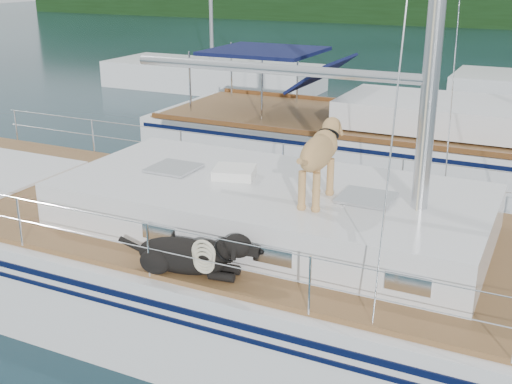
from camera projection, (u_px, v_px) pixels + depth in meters
The scene contains 4 objects.
ground at pixel (217, 301), 8.75m from camera, with size 120.00×120.00×0.00m, color black.
main_sailboat at pixel (222, 258), 8.48m from camera, with size 12.00×3.80×14.01m.
neighbor_sailboat at pixel (403, 148), 13.81m from camera, with size 11.00×3.50×13.30m.
bg_boat_west at pixel (213, 77), 23.77m from camera, with size 8.00×3.00×11.65m.
Camera 1 is at (3.87, -6.74, 4.33)m, focal length 45.00 mm.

